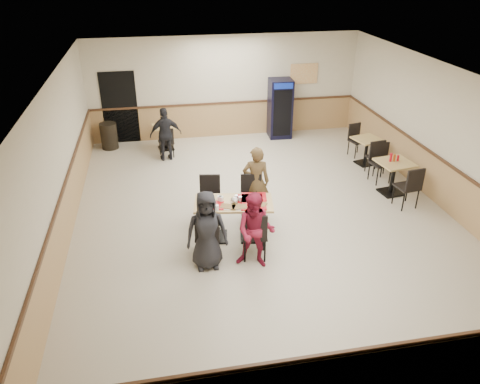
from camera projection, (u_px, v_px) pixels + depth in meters
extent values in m
plane|color=beige|center=(263.00, 214.00, 10.16)|extent=(10.00, 10.00, 0.00)
plane|color=silver|center=(266.00, 76.00, 8.78)|extent=(10.00, 10.00, 0.00)
plane|color=beige|center=(225.00, 87.00, 13.84)|extent=(8.00, 0.00, 8.00)
plane|color=beige|center=(370.00, 321.00, 5.11)|extent=(8.00, 0.00, 8.00)
plane|color=beige|center=(58.00, 165.00, 8.81)|extent=(0.00, 10.00, 10.00)
plane|color=beige|center=(444.00, 137.00, 10.14)|extent=(0.00, 10.00, 10.00)
cube|color=tan|center=(226.00, 120.00, 14.28)|extent=(7.98, 0.03, 1.00)
cube|color=tan|center=(434.00, 179.00, 10.59)|extent=(0.03, 9.98, 1.00)
cube|color=#472B19|center=(226.00, 103.00, 14.03)|extent=(7.98, 0.04, 0.06)
cube|color=black|center=(120.00, 108.00, 13.51)|extent=(1.00, 0.02, 2.10)
cube|color=orange|center=(304.00, 74.00, 14.06)|extent=(0.85, 0.02, 0.60)
cube|color=black|center=(215.00, 237.00, 9.32)|extent=(0.55, 0.55, 0.04)
cylinder|color=black|center=(214.00, 220.00, 9.14)|extent=(0.10, 0.10, 0.73)
cube|color=tan|center=(214.00, 203.00, 8.97)|extent=(0.86, 0.86, 0.04)
cube|color=black|center=(253.00, 236.00, 9.34)|extent=(0.55, 0.55, 0.04)
cylinder|color=black|center=(253.00, 220.00, 9.16)|extent=(0.10, 0.10, 0.73)
cube|color=tan|center=(253.00, 203.00, 8.99)|extent=(0.86, 0.86, 0.04)
imported|color=black|center=(207.00, 230.00, 8.17)|extent=(0.74, 0.49, 1.49)
imported|color=maroon|center=(256.00, 231.00, 8.20)|extent=(0.85, 0.77, 1.44)
imported|color=brown|center=(256.00, 182.00, 9.80)|extent=(0.63, 0.47, 1.57)
imported|color=black|center=(166.00, 134.00, 12.50)|extent=(0.89, 0.46, 1.45)
cube|color=#B70C12|center=(253.00, 206.00, 8.83)|extent=(0.53, 0.43, 0.02)
cube|color=#B70C12|center=(211.00, 205.00, 8.84)|extent=(0.53, 0.43, 0.02)
cube|color=#B70C12|center=(250.00, 198.00, 9.08)|extent=(0.53, 0.43, 0.02)
cube|color=#B70C12|center=(254.00, 197.00, 9.14)|extent=(0.53, 0.43, 0.02)
cylinder|color=silver|center=(228.00, 207.00, 8.79)|extent=(0.25, 0.25, 0.01)
cube|color=#A3623F|center=(228.00, 206.00, 8.79)|extent=(0.33, 0.28, 0.02)
cylinder|color=silver|center=(259.00, 204.00, 8.88)|extent=(0.25, 0.25, 0.01)
cube|color=#A3623F|center=(259.00, 204.00, 8.88)|extent=(0.33, 0.31, 0.02)
cylinder|color=silver|center=(239.00, 207.00, 8.78)|extent=(0.25, 0.25, 0.01)
cube|color=#A3623F|center=(239.00, 207.00, 8.77)|extent=(0.29, 0.20, 0.02)
cylinder|color=silver|center=(208.00, 206.00, 8.84)|extent=(0.25, 0.25, 0.01)
cube|color=#A3623F|center=(208.00, 205.00, 8.83)|extent=(0.31, 0.23, 0.02)
cylinder|color=white|center=(220.00, 199.00, 8.98)|extent=(0.09, 0.09, 0.11)
cylinder|color=white|center=(205.00, 207.00, 8.69)|extent=(0.09, 0.09, 0.11)
cylinder|color=white|center=(203.00, 197.00, 9.02)|extent=(0.09, 0.09, 0.11)
cylinder|color=white|center=(216.00, 208.00, 8.67)|extent=(0.09, 0.09, 0.11)
cylinder|color=white|center=(221.00, 199.00, 8.97)|extent=(0.09, 0.09, 0.11)
cylinder|color=#B7BACC|center=(240.00, 199.00, 8.94)|extent=(0.07, 0.07, 0.12)
cylinder|color=#B7BACC|center=(236.00, 198.00, 8.99)|extent=(0.07, 0.07, 0.12)
ellipsoid|color=silver|center=(235.00, 200.00, 8.92)|extent=(0.16, 0.16, 0.11)
cube|color=black|center=(390.00, 192.00, 11.04)|extent=(0.54, 0.54, 0.04)
cylinder|color=black|center=(393.00, 177.00, 10.86)|extent=(0.10, 0.10, 0.73)
cube|color=tan|center=(395.00, 163.00, 10.69)|extent=(0.85, 0.85, 0.04)
cube|color=black|center=(364.00, 163.00, 12.56)|extent=(0.52, 0.52, 0.04)
cylinder|color=black|center=(366.00, 151.00, 12.40)|extent=(0.09, 0.09, 0.65)
cube|color=tan|center=(368.00, 139.00, 12.25)|extent=(0.81, 0.81, 0.04)
cylinder|color=red|center=(391.00, 157.00, 10.66)|extent=(0.06, 0.06, 0.20)
cylinder|color=#B35317|center=(394.00, 158.00, 10.69)|extent=(0.06, 0.06, 0.17)
cylinder|color=red|center=(398.00, 158.00, 10.71)|extent=(0.05, 0.05, 0.14)
cube|color=black|center=(166.00, 148.00, 13.51)|extent=(0.47, 0.47, 0.04)
cylinder|color=black|center=(165.00, 137.00, 13.36)|extent=(0.08, 0.08, 0.63)
cube|color=tan|center=(165.00, 127.00, 13.21)|extent=(0.73, 0.73, 0.04)
cube|color=black|center=(280.00, 108.00, 14.04)|extent=(0.69, 0.68, 1.76)
cube|color=black|center=(282.00, 113.00, 13.77)|extent=(0.54, 0.04, 1.39)
cube|color=navy|center=(284.00, 86.00, 13.38)|extent=(0.55, 0.05, 0.17)
cylinder|color=black|center=(109.00, 136.00, 13.39)|extent=(0.47, 0.47, 0.75)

